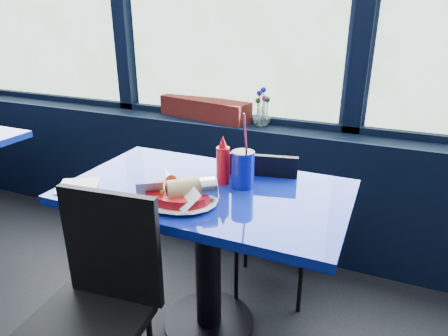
% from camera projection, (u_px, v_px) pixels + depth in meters
% --- Properties ---
extents(window_sill, '(5.00, 0.26, 0.80)m').
position_uv_depth(window_sill, '(223.00, 179.00, 2.70)').
color(window_sill, black).
rests_on(window_sill, ground).
extents(near_table, '(1.20, 0.70, 0.75)m').
position_uv_depth(near_table, '(207.00, 225.00, 1.78)').
color(near_table, black).
rests_on(near_table, ground).
extents(chair_near_front, '(0.44, 0.44, 0.89)m').
position_uv_depth(chair_near_front, '(93.00, 300.00, 1.40)').
color(chair_near_front, black).
rests_on(chair_near_front, ground).
extents(chair_near_back, '(0.45, 0.46, 0.85)m').
position_uv_depth(chair_near_back, '(266.00, 216.00, 2.03)').
color(chair_near_back, black).
rests_on(chair_near_back, ground).
extents(planter_box, '(0.65, 0.28, 0.13)m').
position_uv_depth(planter_box, '(205.00, 108.00, 2.61)').
color(planter_box, maroon).
rests_on(planter_box, window_sill).
extents(flower_vase, '(0.13, 0.13, 0.23)m').
position_uv_depth(flower_vase, '(262.00, 114.00, 2.43)').
color(flower_vase, silver).
rests_on(flower_vase, window_sill).
extents(food_basket, '(0.33, 0.33, 0.11)m').
position_uv_depth(food_basket, '(179.00, 194.00, 1.57)').
color(food_basket, '#B20B12').
rests_on(food_basket, near_table).
extents(ketchup_bottle, '(0.06, 0.06, 0.22)m').
position_uv_depth(ketchup_bottle, '(223.00, 162.00, 1.73)').
color(ketchup_bottle, '#B20B12').
rests_on(ketchup_bottle, near_table).
extents(soda_cup, '(0.10, 0.10, 0.33)m').
position_uv_depth(soda_cup, '(243.00, 168.00, 1.70)').
color(soda_cup, '#0D1491').
rests_on(soda_cup, near_table).
extents(napkin, '(0.22, 0.22, 0.00)m').
position_uv_depth(napkin, '(78.00, 186.00, 1.73)').
color(napkin, white).
rests_on(napkin, near_table).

